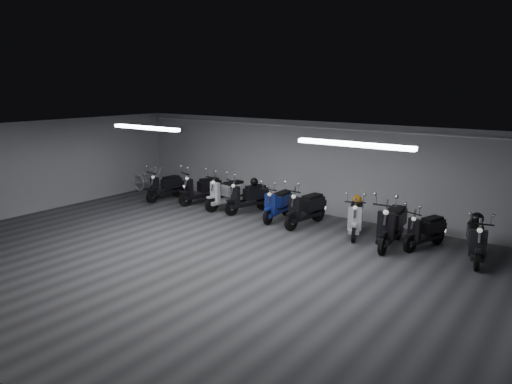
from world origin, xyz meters
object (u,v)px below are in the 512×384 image
Objects in this scene: scooter_5 at (306,202)px; helmet_1 at (477,219)px; bicycle at (149,177)px; helmet_0 at (357,200)px; scooter_2 at (226,188)px; scooter_7 at (392,218)px; scooter_6 at (356,212)px; scooter_8 at (425,225)px; helmet_2 at (254,182)px; scooter_0 at (165,182)px; scooter_4 at (278,199)px; scooter_9 at (477,234)px; scooter_3 at (248,192)px; scooter_1 at (201,184)px.

helmet_1 is at bearing 8.95° from scooter_5.
helmet_0 is (8.00, 0.13, 0.29)m from bicycle.
scooter_2 is 5.55m from scooter_7.
helmet_0 is at bearing 90.00° from scooter_6.
scooter_7 is 0.79m from scooter_8.
helmet_2 is at bearing -82.23° from bicycle.
helmet_1 is at bearing -85.67° from bicycle.
scooter_6 is at bearing -178.42° from helmet_1.
scooter_0 reaches higher than scooter_4.
scooter_2 reaches higher than scooter_8.
scooter_2 is 1.07× the size of scooter_9.
scooter_2 is 4.47m from scooter_6.
scooter_5 reaches higher than helmet_0.
scooter_5 is (2.15, -0.16, 0.02)m from scooter_3.
helmet_1 is (6.52, -0.05, 0.27)m from scooter_3.
scooter_7 is at bearing 13.94° from scooter_3.
scooter_3 is at bearing -161.69° from scooter_8.
scooter_3 is 7.21× the size of helmet_2.
scooter_2 is 7.40× the size of helmet_2.
scooter_2 is 7.56× the size of helmet_0.
scooter_5 is 1.07× the size of scooter_9.
scooter_0 reaches higher than scooter_8.
scooter_7 is at bearing 1.51° from scooter_5.
scooter_6 is (4.46, -0.10, -0.04)m from scooter_2.
scooter_8 is 6.62× the size of helmet_0.
scooter_6 is (6.91, 0.23, 0.01)m from scooter_0.
bicycle is (-8.09, 0.10, -0.02)m from scooter_6.
scooter_4 is at bearing 6.75° from scooter_0.
scooter_3 is 1.04× the size of scooter_9.
scooter_4 reaches higher than scooter_8.
scooter_1 is at bearing -85.52° from bicycle.
bicycle is (-11.03, 0.24, -0.02)m from scooter_9.
scooter_9 is at bearing -7.15° from scooter_4.
scooter_5 is 3.26m from scooter_8.
scooter_9 is at bearing 16.37° from scooter_1.
scooter_3 is (3.27, 0.36, 0.03)m from scooter_0.
scooter_8 is at bearing 17.72° from scooter_1.
scooter_9 reaches higher than helmet_0.
scooter_7 reaches higher than scooter_1.
scooter_5 is at bearing -178.50° from helmet_1.
helmet_1 is (1.11, 0.02, 0.34)m from scooter_8.
scooter_1 reaches higher than helmet_2.
scooter_9 is 0.38m from helmet_1.
scooter_2 is at bearing -85.46° from bicycle.
scooter_6 is at bearing 5.46° from scooter_0.
scooter_3 is at bearing 169.28° from scooter_4.
helmet_2 is (3.35, 0.60, 0.31)m from scooter_0.
bicycle is at bearing -179.09° from helmet_0.
scooter_1 is 1.07m from scooter_2.
scooter_0 is 1.06× the size of scooter_8.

